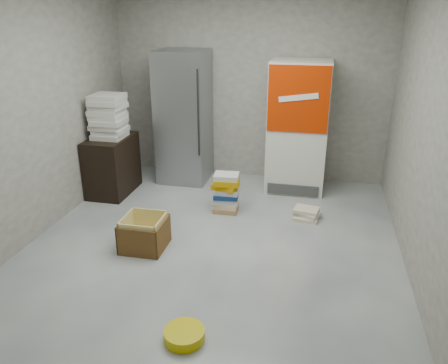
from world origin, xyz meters
name	(u,v)px	position (x,y,z in m)	size (l,w,h in m)	color
ground	(208,256)	(0.00, 0.00, 0.00)	(5.00, 5.00, 0.00)	beige
room_shell	(205,84)	(0.00, 0.00, 1.80)	(4.04, 5.04, 2.82)	#AAA499
steel_fridge	(184,117)	(-0.90, 2.13, 0.95)	(0.70, 0.72, 1.90)	#93969A
coke_cooler	(298,127)	(0.75, 2.12, 0.90)	(0.80, 0.73, 1.80)	silver
wood_shelf	(112,165)	(-1.73, 1.40, 0.40)	(0.50, 0.80, 0.80)	black
supply_box_stack	(108,116)	(-1.72, 1.40, 1.09)	(0.44, 0.45, 0.58)	silver
phonebook_stack_main	(226,193)	(-0.05, 1.13, 0.25)	(0.36, 0.30, 0.51)	#A27B4F
phonebook_stack_side	(307,214)	(0.97, 1.13, 0.07)	(0.36, 0.33, 0.13)	beige
cardboard_box	(144,235)	(-0.72, 0.03, 0.15)	(0.46, 0.46, 0.37)	yellow
bucket_lid	(184,335)	(0.13, -1.24, 0.04)	(0.33, 0.33, 0.09)	#D7C308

